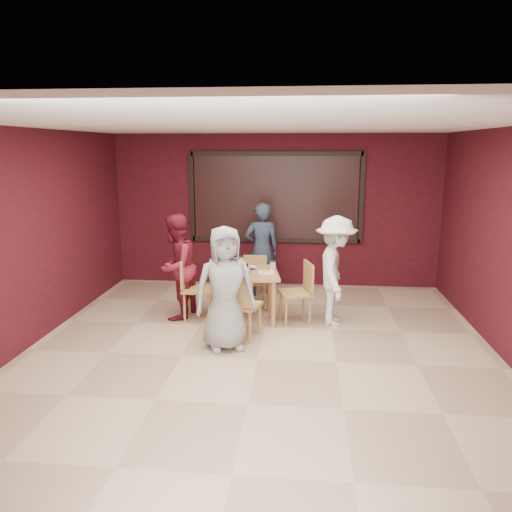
# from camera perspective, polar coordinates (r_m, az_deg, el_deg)

# --- Properties ---
(floor) EXTENTS (7.00, 7.00, 0.00)m
(floor) POSITION_cam_1_polar(r_m,az_deg,el_deg) (6.27, 0.22, -11.67)
(floor) COLOR #CAAF8C
(floor) RESTS_ON ground
(window_blinds) EXTENTS (3.00, 0.02, 1.50)m
(window_blinds) POSITION_cam_1_polar(r_m,az_deg,el_deg) (9.21, 2.24, 6.70)
(window_blinds) COLOR black
(dining_table) EXTENTS (1.06, 1.06, 0.89)m
(dining_table) POSITION_cam_1_polar(r_m,az_deg,el_deg) (7.44, -1.10, -2.51)
(dining_table) COLOR #B6774A
(dining_table) RESTS_ON floor
(chair_front) EXTENTS (0.54, 0.54, 0.91)m
(chair_front) POSITION_cam_1_polar(r_m,az_deg,el_deg) (6.73, -1.79, -5.31)
(chair_front) COLOR #B89147
(chair_front) RESTS_ON floor
(chair_back) EXTENTS (0.40, 0.40, 0.81)m
(chair_back) POSITION_cam_1_polar(r_m,az_deg,el_deg) (8.20, -0.16, -2.46)
(chair_back) COLOR #B89147
(chair_back) RESTS_ON floor
(chair_left) EXTENTS (0.46, 0.46, 0.93)m
(chair_left) POSITION_cam_1_polar(r_m,az_deg,el_deg) (7.57, -7.20, -3.29)
(chair_left) COLOR #B89147
(chair_left) RESTS_ON floor
(chair_right) EXTENTS (0.54, 0.54, 0.90)m
(chair_right) POSITION_cam_1_polar(r_m,az_deg,el_deg) (7.39, 5.09, -3.74)
(chair_right) COLOR #B89147
(chair_right) RESTS_ON floor
(diner_front) EXTENTS (0.91, 0.76, 1.60)m
(diner_front) POSITION_cam_1_polar(r_m,az_deg,el_deg) (6.34, -3.54, -3.72)
(diner_front) COLOR gray
(diner_front) RESTS_ON floor
(diner_back) EXTENTS (0.66, 0.50, 1.64)m
(diner_back) POSITION_cam_1_polar(r_m,az_deg,el_deg) (8.63, 0.65, 0.74)
(diner_back) COLOR #293449
(diner_back) RESTS_ON floor
(diner_left) EXTENTS (0.75, 0.88, 1.58)m
(diner_left) POSITION_cam_1_polar(r_m,az_deg,el_deg) (7.59, -9.11, -1.24)
(diner_left) COLOR maroon
(diner_left) RESTS_ON floor
(diner_right) EXTENTS (0.63, 1.05, 1.60)m
(diner_right) POSITION_cam_1_polar(r_m,az_deg,el_deg) (7.32, 9.09, -1.68)
(diner_right) COLOR white
(diner_right) RESTS_ON floor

